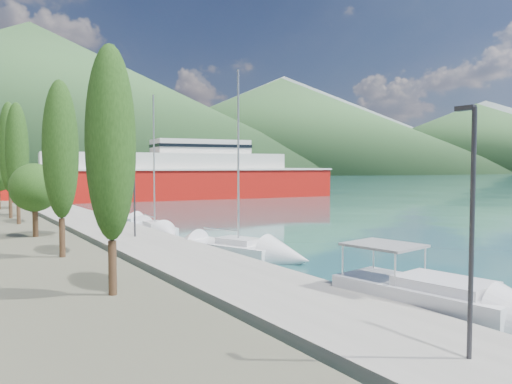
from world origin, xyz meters
TOP-DOWN VIEW (x-y plane):
  - ground at (0.00, 120.00)m, footprint 1400.00×1400.00m
  - quay at (-9.00, 26.00)m, footprint 5.00×88.00m
  - hills_far at (138.59, 618.73)m, footprint 1480.00×900.00m
  - hills_near at (98.04, 372.50)m, footprint 1010.00×520.00m
  - tree_row at (-14.40, 33.16)m, footprint 3.76×65.06m
  - lamp_posts at (-9.00, 13.82)m, footprint 0.15×47.05m
  - motor_cruiser at (-5.04, -6.99)m, footprint 3.88×8.98m
  - sailboat_near at (-4.06, 7.08)m, footprint 5.34×8.74m
  - sailboat_mid at (-5.39, 19.18)m, footprint 2.63×8.37m
  - sailboat_far at (-4.54, 28.12)m, footprint 4.29×6.73m
  - ferry at (12.30, 60.65)m, footprint 57.80×19.35m

SIDE VIEW (x-z plane):
  - ground at x=0.00m, z-range 0.00..0.00m
  - sailboat_far at x=-4.54m, z-range -4.45..5.00m
  - sailboat_mid at x=-5.39m, z-range -5.65..6.23m
  - sailboat_near at x=-4.06m, z-range -5.72..6.36m
  - quay at x=-9.00m, z-range 0.00..0.80m
  - motor_cruiser at x=-5.04m, z-range -1.08..2.13m
  - ferry at x=12.30m, z-range -2.20..9.06m
  - lamp_posts at x=-9.00m, z-range 1.05..7.11m
  - tree_row at x=-14.40m, z-range 0.52..11.11m
  - hills_near at x=98.04m, z-range -8.32..106.68m
  - hills_far at x=138.59m, z-range -12.61..167.39m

